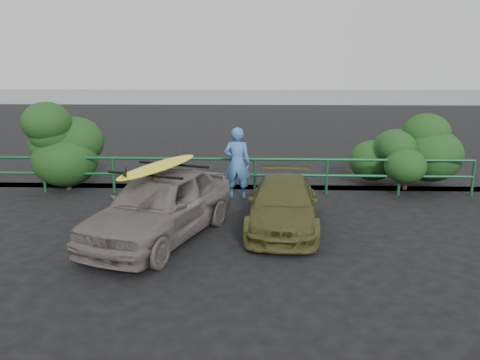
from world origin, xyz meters
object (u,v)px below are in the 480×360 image
(sedan, at_px, (161,205))
(olive_vehicle, at_px, (283,204))
(man, at_px, (237,163))
(guardrail, at_px, (219,176))
(surfboard, at_px, (159,166))

(sedan, distance_m, olive_vehicle, 2.67)
(sedan, height_order, olive_vehicle, sedan)
(olive_vehicle, bearing_deg, sedan, -158.25)
(olive_vehicle, relative_size, man, 1.89)
(guardrail, bearing_deg, sedan, -103.86)
(guardrail, distance_m, sedan, 3.74)
(sedan, relative_size, olive_vehicle, 1.14)
(sedan, relative_size, man, 2.16)
(guardrail, relative_size, olive_vehicle, 3.81)
(guardrail, height_order, man, man)
(sedan, bearing_deg, surfboard, -160.52)
(sedan, xyz_separation_m, man, (1.42, 3.16, 0.26))
(guardrail, height_order, olive_vehicle, olive_vehicle)
(olive_vehicle, bearing_deg, surfboard, -158.25)
(sedan, xyz_separation_m, olive_vehicle, (2.54, 0.80, -0.18))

